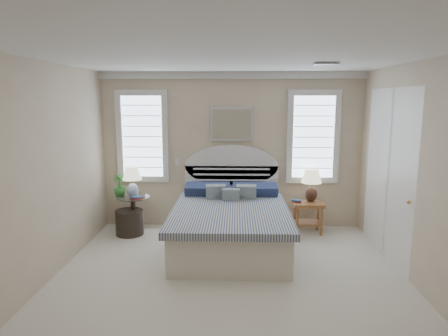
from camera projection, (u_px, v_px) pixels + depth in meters
floor at (229, 291)px, 4.72m from camera, size 4.50×5.00×0.01m
ceiling at (229, 56)px, 4.26m from camera, size 4.50×5.00×0.01m
wall_back at (232, 151)px, 6.95m from camera, size 4.50×0.02×2.70m
wall_left at (32, 178)px, 4.56m from camera, size 0.02×5.00×2.70m
wall_right at (431, 181)px, 4.42m from camera, size 0.02×5.00×2.70m
crown_molding at (232, 75)px, 6.69m from camera, size 4.50×0.08×0.12m
hvac_vent at (326, 64)px, 5.01m from camera, size 0.30×0.20×0.02m
switch_plate at (177, 162)px, 7.00m from camera, size 0.08×0.01×0.12m
window_left at (143, 137)px, 6.94m from camera, size 0.90×0.06×1.60m
window_right at (313, 137)px, 6.85m from camera, size 0.90×0.06×1.60m
painting at (232, 124)px, 6.83m from camera, size 0.74×0.04×0.58m
closet_door at (388, 174)px, 5.63m from camera, size 0.02×1.80×2.40m
bed at (231, 222)px, 6.09m from camera, size 1.72×2.28×1.47m
side_table_left at (133, 211)px, 6.73m from camera, size 0.56×0.56×0.63m
nightstand_right at (308, 211)px, 6.73m from camera, size 0.50×0.40×0.53m
floor_pot at (130, 222)px, 6.67m from camera, size 0.51×0.51×0.42m
lamp_left at (132, 179)px, 6.62m from camera, size 0.35×0.35×0.51m
lamp_right at (311, 182)px, 6.73m from camera, size 0.41×0.41×0.55m
potted_plant at (119, 186)px, 6.67m from camera, size 0.21×0.21×0.37m
books_left at (137, 198)px, 6.51m from camera, size 0.20×0.17×0.05m
books_right at (296, 201)px, 6.71m from camera, size 0.18×0.14×0.04m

